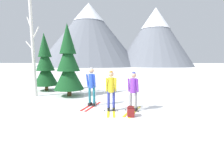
{
  "coord_description": "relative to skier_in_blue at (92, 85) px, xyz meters",
  "views": [
    {
      "loc": [
        0.63,
        -6.9,
        2.06
      ],
      "look_at": [
        0.09,
        0.38,
        1.05
      ],
      "focal_mm": 26.1,
      "sensor_mm": 36.0,
      "label": 1
    }
  ],
  "objects": [
    {
      "name": "backpack_on_snow_front",
      "position": [
        1.75,
        -1.35,
        -0.82
      ],
      "size": [
        0.27,
        0.34,
        0.38
      ],
      "color": "maroon",
      "rests_on": "ground"
    },
    {
      "name": "skier_in_blue",
      "position": [
        0.0,
        0.0,
        0.0
      ],
      "size": [
        0.69,
        1.67,
        1.8
      ],
      "color": "red",
      "rests_on": "ground"
    },
    {
      "name": "mountain_ridge_distant",
      "position": [
        -4.78,
        65.11,
        12.37
      ],
      "size": [
        66.36,
        44.29,
        27.03
      ],
      "color": "slate",
      "rests_on": "ground"
    },
    {
      "name": "birch_tree_tall",
      "position": [
        -3.79,
        1.92,
        1.8
      ],
      "size": [
        1.17,
        0.75,
        5.49
      ],
      "color": "silver",
      "rests_on": "ground"
    },
    {
      "name": "ground_plane",
      "position": [
        0.85,
        -0.42,
        -1.0
      ],
      "size": [
        400.0,
        400.0,
        0.0
      ],
      "primitive_type": "plane",
      "color": "white"
    },
    {
      "name": "skier_in_purple",
      "position": [
        1.88,
        -0.63,
        -0.08
      ],
      "size": [
        0.83,
        1.68,
        1.65
      ],
      "color": "yellow",
      "rests_on": "ground"
    },
    {
      "name": "skier_in_yellow",
      "position": [
        0.96,
        -0.7,
        -0.08
      ],
      "size": [
        0.61,
        1.57,
        1.69
      ],
      "color": "yellow",
      "rests_on": "ground"
    },
    {
      "name": "pine_tree_mid",
      "position": [
        -4.04,
        3.81,
        0.84
      ],
      "size": [
        1.66,
        1.66,
        4.02
      ],
      "color": "#51381E",
      "rests_on": "ground"
    },
    {
      "name": "pine_tree_near",
      "position": [
        -1.79,
        2.09,
        0.94
      ],
      "size": [
        1.76,
        1.76,
        4.25
      ],
      "color": "#51381E",
      "rests_on": "ground"
    }
  ]
}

